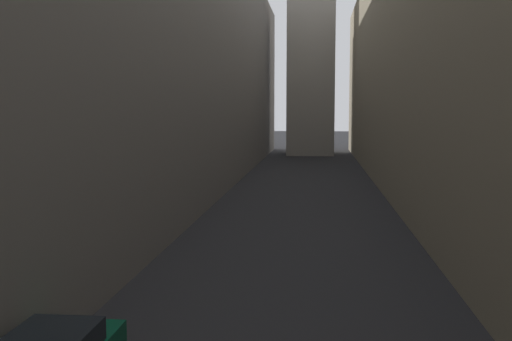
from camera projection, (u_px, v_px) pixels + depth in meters
ground_plane at (301, 209)px, 36.80m from camera, size 264.00×264.00×0.00m
building_block_left at (91, 48)px, 39.12m from camera, size 15.69×108.00×19.59m
building_block_right at (501, 48)px, 36.69m from camera, size 12.38×108.00×19.08m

